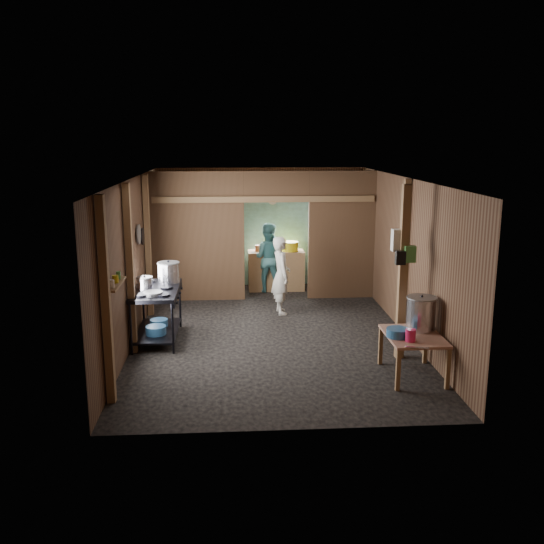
{
  "coord_description": "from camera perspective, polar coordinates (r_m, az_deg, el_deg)",
  "views": [
    {
      "loc": [
        -0.64,
        -9.75,
        3.26
      ],
      "look_at": [
        0.0,
        -0.2,
        1.1
      ],
      "focal_mm": 39.75,
      "sensor_mm": 36.0,
      "label": 1
    }
  ],
  "objects": [
    {
      "name": "jar_green",
      "position": [
        8.21,
        -14.34,
        -0.31
      ],
      "size": [
        0.06,
        0.06,
        0.1
      ],
      "primitive_type": "cylinder",
      "color": "#458E3D",
      "rests_on": "wall_shelf"
    },
    {
      "name": "pan_lid_small",
      "position": [
        10.8,
        -12.16,
        3.32
      ],
      "size": [
        0.03,
        0.3,
        0.3
      ],
      "primitive_type": "cylinder",
      "rotation": [
        0.0,
        1.57,
        0.0
      ],
      "color": "black",
      "rests_on": "wall_left"
    },
    {
      "name": "partition_left",
      "position": [
        12.13,
        -7.03,
        3.32
      ],
      "size": [
        1.85,
        0.1,
        2.6
      ],
      "primitive_type": "cube",
      "color": "brown",
      "rests_on": "floor"
    },
    {
      "name": "wall_right",
      "position": [
        10.35,
        12.45,
        1.5
      ],
      "size": [
        0.0,
        7.0,
        2.6
      ],
      "primitive_type": "cube",
      "color": "brown",
      "rests_on": "ground"
    },
    {
      "name": "back_counter",
      "position": [
        13.04,
        0.4,
        0.16
      ],
      "size": [
        1.2,
        0.5,
        0.85
      ],
      "primitive_type": "cube",
      "color": "brown",
      "rests_on": "floor"
    },
    {
      "name": "gas_range",
      "position": [
        9.98,
        -10.84,
        -3.97
      ],
      "size": [
        0.75,
        1.47,
        0.87
      ],
      "primitive_type": null,
      "color": "black",
      "rests_on": "floor"
    },
    {
      "name": "bag_green",
      "position": [
        8.93,
        12.91,
        1.68
      ],
      "size": [
        0.16,
        0.12,
        0.24
      ],
      "primitive_type": "cube",
      "color": "#458E3D",
      "rests_on": "post_free"
    },
    {
      "name": "jar_yellow",
      "position": [
        8.0,
        -14.62,
        -0.66
      ],
      "size": [
        0.08,
        0.08,
        0.1
      ],
      "primitive_type": "cylinder",
      "color": "gold",
      "rests_on": "wall_shelf"
    },
    {
      "name": "wall_clock",
      "position": [
        13.25,
        0.04,
        6.82
      ],
      "size": [
        0.2,
        0.03,
        0.2
      ],
      "primitive_type": "cylinder",
      "rotation": [
        1.57,
        0.0,
        0.0
      ],
      "color": "silver",
      "rests_on": "wall_back"
    },
    {
      "name": "blue_tub_front",
      "position": [
        9.83,
        -10.94,
        -5.43
      ],
      "size": [
        0.33,
        0.33,
        0.14
      ],
      "primitive_type": "cylinder",
      "color": "#2F6395",
      "rests_on": "gas_range"
    },
    {
      "name": "wash_basin",
      "position": [
        8.38,
        11.83,
        -5.64
      ],
      "size": [
        0.34,
        0.34,
        0.12
      ],
      "primitive_type": "cylinder",
      "rotation": [
        0.0,
        0.0,
        -0.11
      ],
      "color": "#2F6395",
      "rests_on": "prep_table"
    },
    {
      "name": "post_left_c",
      "position": [
        11.23,
        -11.66,
        2.4
      ],
      "size": [
        0.1,
        0.12,
        2.6
      ],
      "primitive_type": "cube",
      "color": "brown",
      "rests_on": "floor"
    },
    {
      "name": "wall_left",
      "position": [
        10.07,
        -12.96,
        1.17
      ],
      "size": [
        0.0,
        7.0,
        2.6
      ],
      "primitive_type": "cube",
      "color": "brown",
      "rests_on": "ground"
    },
    {
      "name": "bag_white",
      "position": [
        8.99,
        11.98,
        2.97
      ],
      "size": [
        0.22,
        0.15,
        0.32
      ],
      "primitive_type": "cube",
      "color": "silver",
      "rests_on": "post_free"
    },
    {
      "name": "floor",
      "position": [
        10.3,
        -0.07,
        -5.74
      ],
      "size": [
        4.5,
        7.0,
        0.0
      ],
      "primitive_type": "cube",
      "color": "black",
      "rests_on": "ground"
    },
    {
      "name": "partition_header",
      "position": [
        12.02,
        0.43,
        8.13
      ],
      "size": [
        1.3,
        0.1,
        0.6
      ],
      "primitive_type": "cube",
      "color": "brown",
      "rests_on": "wall_back"
    },
    {
      "name": "prep_table",
      "position": [
        8.62,
        13.17,
        -7.7
      ],
      "size": [
        0.74,
        1.02,
        0.6
      ],
      "primitive_type": null,
      "color": "#B0705A",
      "rests_on": "floor"
    },
    {
      "name": "cook",
      "position": [
        11.22,
        0.87,
        -0.31
      ],
      "size": [
        0.43,
        0.58,
        1.46
      ],
      "primitive_type": "imported",
      "rotation": [
        0.0,
        0.0,
        1.72
      ],
      "color": "beige",
      "rests_on": "floor"
    },
    {
      "name": "partition_right",
      "position": [
        12.31,
        6.6,
        3.47
      ],
      "size": [
        1.35,
        0.1,
        2.6
      ],
      "primitive_type": "cube",
      "color": "brown",
      "rests_on": "floor"
    },
    {
      "name": "red_cup",
      "position": [
        12.92,
        -1.37,
        2.26
      ],
      "size": [
        0.11,
        0.11,
        0.13
      ],
      "primitive_type": "cylinder",
      "color": "#9A4924",
      "rests_on": "back_counter"
    },
    {
      "name": "post_free",
      "position": [
        9.02,
        12.28,
        -0.12
      ],
      "size": [
        0.12,
        0.12,
        2.6
      ],
      "primitive_type": "cube",
      "color": "brown",
      "rests_on": "floor"
    },
    {
      "name": "jar_white",
      "position": [
        7.76,
        -14.95,
        -1.09
      ],
      "size": [
        0.07,
        0.07,
        0.1
      ],
      "primitive_type": "cylinder",
      "color": "silver",
      "rests_on": "wall_shelf"
    },
    {
      "name": "frying_pan",
      "position": [
        9.49,
        -11.23,
        -1.99
      ],
      "size": [
        0.32,
        0.53,
        0.07
      ],
      "primitive_type": null,
      "rotation": [
        0.0,
        0.0,
        0.02
      ],
      "color": "gray",
      "rests_on": "gas_range"
    },
    {
      "name": "ceiling",
      "position": [
        9.79,
        -0.08,
        8.85
      ],
      "size": [
        4.5,
        7.0,
        0.0
      ],
      "primitive_type": "cube",
      "color": "#38342F",
      "rests_on": "ground"
    },
    {
      "name": "wall_front",
      "position": [
        6.58,
        1.92,
        -4.61
      ],
      "size": [
        4.5,
        0.0,
        2.6
      ],
      "primitive_type": "cube",
      "color": "brown",
      "rests_on": "ground"
    },
    {
      "name": "knife",
      "position": [
        8.02,
        13.59,
        -6.96
      ],
      "size": [
        0.3,
        0.12,
        0.01
      ],
      "primitive_type": "cube",
      "rotation": [
        0.0,
        0.0,
        -0.29
      ],
      "color": "silver",
      "rests_on": "prep_table"
    },
    {
      "name": "stock_pot",
      "position": [
        8.71,
        13.93,
        -3.88
      ],
      "size": [
        0.52,
        0.52,
        0.5
      ],
      "primitive_type": null,
      "rotation": [
        0.0,
        0.0,
        0.25
      ],
      "color": "silver",
      "rests_on": "prep_table"
    },
    {
      "name": "yellow_tub",
      "position": [
        12.97,
        1.7,
        2.45
      ],
      "size": [
        0.36,
        0.36,
        0.2
      ],
      "primitive_type": "cylinder",
      "color": "gold",
      "rests_on": "back_counter"
    },
    {
      "name": "worker_back",
      "position": [
        12.84,
        -0.45,
        1.39
      ],
      "size": [
        0.77,
        0.63,
        1.48
      ],
      "primitive_type": "imported",
      "rotation": [
        0.0,
        0.0,
        3.04
      ],
      "color": "teal",
      "rests_on": "floor"
    },
    {
      "name": "wall_back",
      "position": [
        13.41,
        -1.05,
        4.31
      ],
      "size": [
        4.5,
        0.0,
        2.6
      ],
      "primitive_type": "cube",
      "color": "brown",
      "rests_on": "ground"
    },
    {
      "name": "post_right",
      "position": [
        10.15,
        12.38,
        1.28
      ],
      "size": [
        0.1,
        0.12,
        2.6
      ],
      "primitive_type": "cube",
      "color": "brown",
      "rests_on": "floor"
    },
    {
      "name": "stove_saucepan",
      "position": [
        10.22,
        -11.66,
        -0.84
      ],
      "size": [
        0.17,
        0.17,
        0.09
      ],
      "primitive_type": "cylinder",
      "rotation": [
        0.0,
        0.0,
        0.15
      ],
      "color": "silver",
      "rests_on": "gas_range"
    },
    {
      "name": "stove_pot_large",
      "position": [
        10.2,
        -9.76,
        -0.1
      ],
      "size": [
        0.49,
        0.49,
        0.37
      ],
      "primitive_type": null,
      "rotation": [
        0.0,
        0.0,
        -0.42
      ],
      "color": "silver",
      "rests_on": "gas_range"
    },
    {
      "name": "post_left_a",
      "position": [
        7.57,
        -15.46,
        -2.75
      ],
      "size": [
        0.1,
        0.12,
        2.6
      ],
      "primitive_type": "cube",
      "color": "brown",
      "rests_on": "floor"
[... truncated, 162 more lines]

